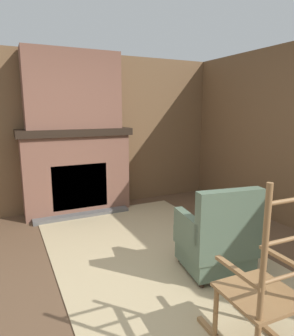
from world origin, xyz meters
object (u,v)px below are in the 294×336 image
Objects in this scene: rocking_chair at (264,299)px; firewood_stack at (236,215)px; oil_lamp_vase at (40,123)px; armchair at (217,240)px; storage_case at (89,124)px.

rocking_chair reaches higher than firewood_stack.
oil_lamp_vase is at bearing -121.52° from firewood_stack.
rocking_chair is 2.46× the size of firewood_stack.
firewood_stack is at bearing -36.31° from rocking_chair.
firewood_stack is (-0.99, 1.16, -0.24)m from armchair.
armchair is at bearing 13.10° from storage_case.
storage_case is (-3.49, -0.19, 0.99)m from rocking_chair.
firewood_stack is 1.88× the size of storage_case.
armchair is at bearing -19.97° from rocking_chair.
firewood_stack is 2.66m from storage_case.
armchair is 1.81× the size of firewood_stack.
storage_case is at bearing 5.22° from rocking_chair.
armchair reaches higher than firewood_stack.
oil_lamp_vase is at bearing -90.01° from storage_case.
rocking_chair is at bearing -38.40° from firewood_stack.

